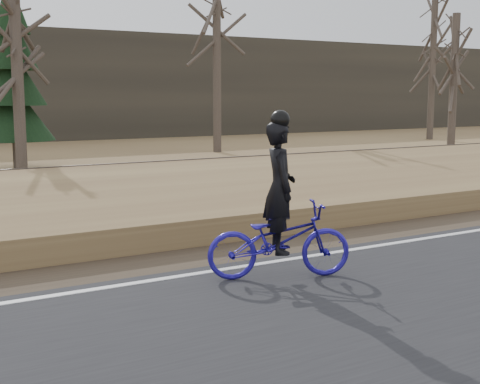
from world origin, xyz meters
TOP-DOWN VIEW (x-y plane):
  - edge_line at (0.00, 0.20)m, footprint 120.00×0.12m
  - shoulder at (0.00, 1.20)m, footprint 120.00×1.60m
  - embankment at (0.00, 4.20)m, footprint 120.00×5.00m
  - ballast at (0.00, 8.00)m, footprint 120.00×3.00m
  - railroad at (0.00, 8.00)m, footprint 120.00×2.40m
  - treeline_backdrop at (0.00, 30.00)m, footprint 120.00×4.00m
  - cyclist at (-4.91, -0.52)m, footprint 2.06×1.34m
  - bare_tree_near_left at (-4.98, 13.85)m, footprint 0.36×0.36m
  - bare_tree_center at (4.32, 17.82)m, footprint 0.36×0.36m
  - bare_tree_right at (14.53, 13.81)m, footprint 0.36×0.36m
  - bare_tree_far_right at (18.59, 18.94)m, footprint 0.36×0.36m
  - conifer at (-4.73, 15.58)m, footprint 2.60×2.60m

SIDE VIEW (x-z plane):
  - shoulder at x=0.00m, z-range 0.00..0.04m
  - edge_line at x=0.00m, z-range 0.06..0.07m
  - embankment at x=0.00m, z-range 0.00..0.44m
  - ballast at x=0.00m, z-range 0.00..0.45m
  - railroad at x=0.00m, z-range 0.38..0.67m
  - cyclist at x=-4.91m, z-range -0.36..1.90m
  - treeline_backdrop at x=0.00m, z-range 0.00..6.00m
  - conifer at x=-4.73m, z-range -0.17..6.21m
  - bare_tree_right at x=14.53m, z-range 0.00..6.16m
  - bare_tree_near_left at x=-4.98m, z-range 0.00..6.32m
  - bare_tree_far_right at x=18.59m, z-range 0.00..8.09m
  - bare_tree_center at x=4.32m, z-range 0.00..8.37m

